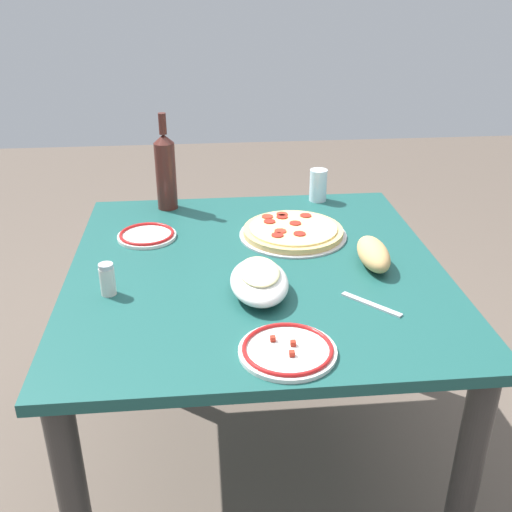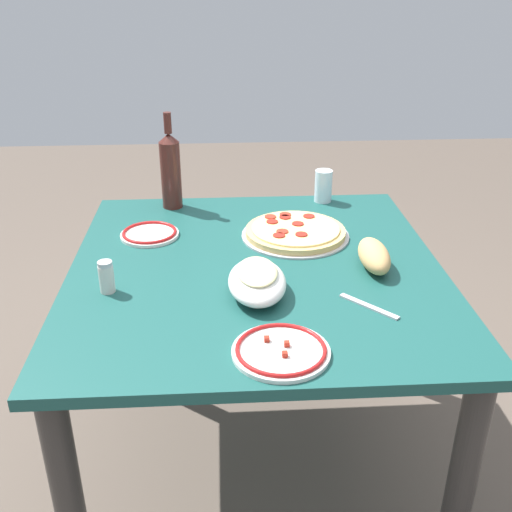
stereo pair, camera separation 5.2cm
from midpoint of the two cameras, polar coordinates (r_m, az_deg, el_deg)
The scene contains 11 objects.
ground_plane at distance 2.15m, azimuth 0.74°, elevation -18.87°, with size 8.00×8.00×0.00m, color brown.
dining_table at distance 1.77m, azimuth 0.85°, elevation -4.42°, with size 1.11×1.05×0.74m.
pepperoni_pizza at distance 1.89m, azimuth 4.53°, elevation 2.28°, with size 0.34×0.34×0.03m.
baked_pasta_dish at distance 1.55m, azimuth 1.07°, elevation -2.28°, with size 0.24×0.15×0.08m.
wine_bottle at distance 2.10m, azimuth -7.39°, elevation 8.15°, with size 0.07×0.07×0.33m.
water_glass at distance 2.18m, azimuth 7.09°, elevation 6.60°, with size 0.06×0.06×0.11m, color silver.
side_plate_near at distance 1.91m, azimuth -9.29°, elevation 2.10°, with size 0.18×0.18×0.02m.
side_plate_far at distance 1.34m, azimuth 3.51°, elevation -8.94°, with size 0.22×0.22×0.02m.
bread_loaf at distance 1.72m, azimuth 11.98°, elevation 0.02°, with size 0.19×0.08×0.07m, color tan.
spice_shaker at distance 1.60m, azimuth -13.09°, elevation -1.95°, with size 0.04×0.04×0.09m.
fork_right at distance 1.54m, azimuth 11.61°, elevation -4.70°, with size 0.17×0.02×0.01m, color #B7B7BC.
Camera 2 is at (-1.52, 0.09, 1.52)m, focal length 42.19 mm.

